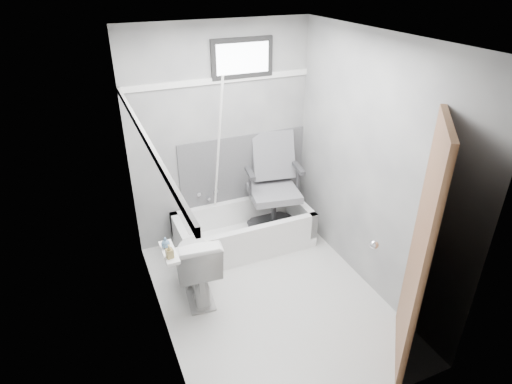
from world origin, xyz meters
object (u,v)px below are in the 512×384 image
soap_bottle_a (169,252)px  soap_bottle_b (165,242)px  office_chair (274,186)px  door (478,268)px  toilet (195,263)px  bathtub (244,230)px

soap_bottle_a → soap_bottle_b: size_ratio=1.33×
office_chair → door: door is taller
office_chair → door: bearing=-67.9°
office_chair → soap_bottle_a: bearing=-131.1°
toilet → door: size_ratio=0.37×
office_chair → door: (0.49, -2.25, 0.34)m
door → soap_bottle_a: 2.20m
bathtub → office_chair: 0.60m
soap_bottle_b → bathtub: bearing=43.5°
bathtub → door: door is taller
soap_bottle_a → office_chair: bearing=39.2°
soap_bottle_a → toilet: bearing=60.2°
toilet → soap_bottle_a: 0.88m
bathtub → office_chair: size_ratio=1.38×
soap_bottle_a → soap_bottle_b: 0.14m
soap_bottle_b → door: bearing=-32.5°
office_chair → soap_bottle_b: office_chair is taller
toilet → soap_bottle_a: (-0.32, -0.56, 0.60)m
soap_bottle_b → soap_bottle_a: bearing=-90.0°
bathtub → soap_bottle_a: soap_bottle_a is taller
office_chair → toilet: 1.30m
office_chair → soap_bottle_a: office_chair is taller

